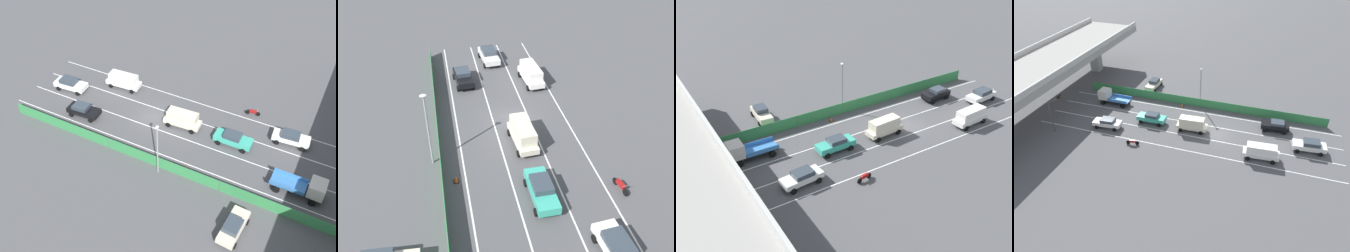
% 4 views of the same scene
% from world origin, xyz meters
% --- Properties ---
extents(ground_plane, '(300.00, 300.00, 0.00)m').
position_xyz_m(ground_plane, '(0.00, 0.00, 0.00)').
color(ground_plane, '#4C4C4F').
extents(lane_line_left_edge, '(0.14, 46.18, 0.01)m').
position_xyz_m(lane_line_left_edge, '(-5.40, 5.09, 0.00)').
color(lane_line_left_edge, silver).
rests_on(lane_line_left_edge, ground).
extents(lane_line_mid_left, '(0.14, 46.18, 0.01)m').
position_xyz_m(lane_line_mid_left, '(-1.80, 5.09, 0.00)').
color(lane_line_mid_left, silver).
rests_on(lane_line_mid_left, ground).
extents(lane_line_mid_right, '(0.14, 46.18, 0.01)m').
position_xyz_m(lane_line_mid_right, '(1.80, 5.09, 0.00)').
color(lane_line_mid_right, silver).
rests_on(lane_line_mid_right, ground).
extents(lane_line_right_edge, '(0.14, 46.18, 0.01)m').
position_xyz_m(lane_line_right_edge, '(5.40, 5.09, 0.00)').
color(lane_line_right_edge, silver).
rests_on(lane_line_right_edge, ground).
extents(green_fence, '(0.10, 42.28, 1.54)m').
position_xyz_m(green_fence, '(7.28, 5.09, 0.77)').
color(green_fence, '#338447').
rests_on(green_fence, ground).
extents(car_van_cream, '(2.14, 4.74, 2.22)m').
position_xyz_m(car_van_cream, '(-0.22, 4.08, 1.26)').
color(car_van_cream, beige).
rests_on(car_van_cream, ground).
extents(car_taxi_teal, '(1.95, 4.58, 1.66)m').
position_xyz_m(car_taxi_teal, '(-0.06, 10.86, 0.92)').
color(car_taxi_teal, teal).
rests_on(car_taxi_teal, ground).
extents(car_sedan_white, '(2.37, 4.71, 1.72)m').
position_xyz_m(car_sedan_white, '(0.04, -13.18, 0.95)').
color(car_sedan_white, white).
rests_on(car_sedan_white, ground).
extents(car_hatchback_white, '(2.26, 4.52, 1.56)m').
position_xyz_m(car_hatchback_white, '(-3.52, 16.92, 0.88)').
color(car_hatchback_white, silver).
rests_on(car_hatchback_white, ground).
extents(car_sedan_black, '(2.25, 4.32, 1.63)m').
position_xyz_m(car_sedan_black, '(3.85, -8.17, 0.92)').
color(car_sedan_black, black).
rests_on(car_sedan_black, ground).
extents(car_van_white, '(2.21, 4.99, 2.14)m').
position_xyz_m(car_van_white, '(-3.81, -6.87, 1.22)').
color(car_van_white, silver).
rests_on(car_van_white, ground).
extents(motorcycle, '(0.61, 1.94, 0.93)m').
position_xyz_m(motorcycle, '(-6.43, 11.24, 0.46)').
color(motorcycle, black).
rests_on(motorcycle, ground).
extents(street_lamp, '(0.60, 0.36, 6.87)m').
position_xyz_m(street_lamp, '(7.94, 5.04, 4.19)').
color(street_lamp, gray).
rests_on(street_lamp, ground).
extents(traffic_cone, '(0.47, 0.47, 0.59)m').
position_xyz_m(traffic_cone, '(6.21, 7.78, 0.27)').
color(traffic_cone, orange).
rests_on(traffic_cone, ground).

